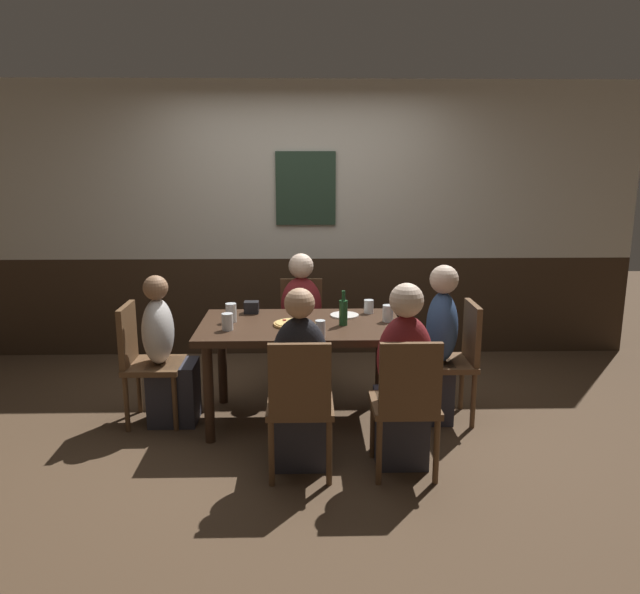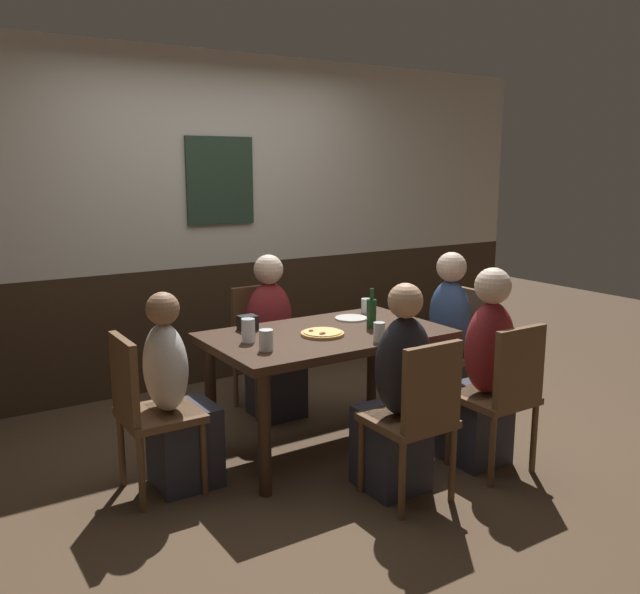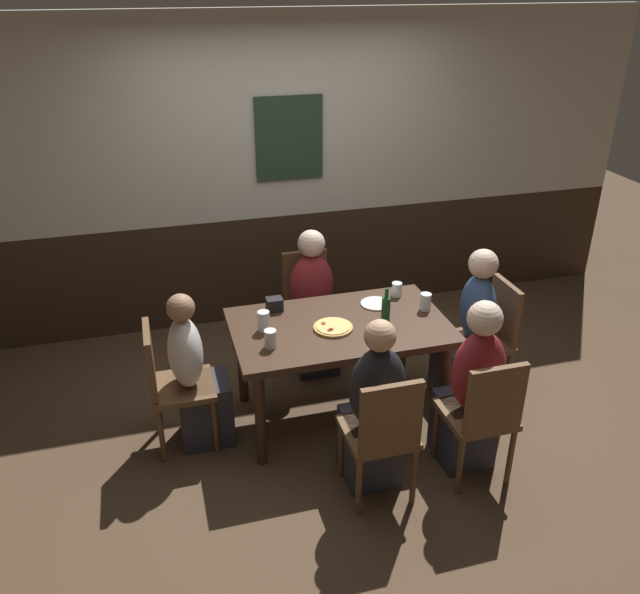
% 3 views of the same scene
% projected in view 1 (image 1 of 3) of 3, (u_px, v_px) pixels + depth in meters
% --- Properties ---
extents(ground_plane, '(12.00, 12.00, 0.00)m').
position_uv_depth(ground_plane, '(301.00, 419.00, 4.60)').
color(ground_plane, '#4C3826').
extents(wall_back, '(6.40, 0.13, 2.60)m').
position_uv_depth(wall_back, '(301.00, 222.00, 5.92)').
color(wall_back, '#332316').
rests_on(wall_back, ground_plane).
extents(dining_table, '(1.44, 0.86, 0.74)m').
position_uv_depth(dining_table, '(301.00, 336.00, 4.46)').
color(dining_table, '#382316').
rests_on(dining_table, ground_plane).
extents(chair_head_east, '(0.40, 0.40, 0.88)m').
position_uv_depth(chair_head_east, '(456.00, 355.00, 4.52)').
color(chair_head_east, brown).
rests_on(chair_head_east, ground_plane).
extents(chair_head_west, '(0.40, 0.40, 0.88)m').
position_uv_depth(chair_head_west, '(143.00, 357.00, 4.46)').
color(chair_head_west, brown).
rests_on(chair_head_west, ground_plane).
extents(chair_mid_near, '(0.40, 0.40, 0.88)m').
position_uv_depth(chair_mid_near, '(300.00, 400.00, 3.66)').
color(chair_mid_near, brown).
rests_on(chair_mid_near, ground_plane).
extents(chair_right_near, '(0.40, 0.40, 0.88)m').
position_uv_depth(chair_right_near, '(407.00, 399.00, 3.68)').
color(chair_right_near, brown).
rests_on(chair_right_near, ground_plane).
extents(chair_mid_far, '(0.40, 0.40, 0.88)m').
position_uv_depth(chair_mid_far, '(301.00, 325.00, 5.32)').
color(chair_mid_far, brown).
rests_on(chair_mid_far, ground_plane).
extents(person_head_east, '(0.37, 0.34, 1.16)m').
position_uv_depth(person_head_east, '(434.00, 355.00, 4.51)').
color(person_head_east, '#2D2D38').
rests_on(person_head_east, ground_plane).
extents(person_head_west, '(0.37, 0.34, 1.09)m').
position_uv_depth(person_head_west, '(167.00, 362.00, 4.48)').
color(person_head_west, '#2D2D38').
rests_on(person_head_west, ground_plane).
extents(person_mid_near, '(0.34, 0.37, 1.15)m').
position_uv_depth(person_mid_near, '(300.00, 392.00, 3.82)').
color(person_mid_near, '#2D2D38').
rests_on(person_mid_near, ground_plane).
extents(person_right_near, '(0.34, 0.37, 1.18)m').
position_uv_depth(person_right_near, '(403.00, 389.00, 3.83)').
color(person_right_near, '#2D2D38').
rests_on(person_right_near, ground_plane).
extents(person_mid_far, '(0.34, 0.37, 1.13)m').
position_uv_depth(person_mid_far, '(301.00, 332.00, 5.16)').
color(person_mid_far, '#2D2D38').
rests_on(person_mid_far, ground_plane).
extents(pizza, '(0.26, 0.26, 0.03)m').
position_uv_depth(pizza, '(292.00, 324.00, 4.38)').
color(pizza, tan).
rests_on(pizza, dining_table).
extents(pint_glass_amber, '(0.07, 0.07, 0.10)m').
position_uv_depth(pint_glass_amber, '(369.00, 307.00, 4.72)').
color(pint_glass_amber, silver).
rests_on(pint_glass_amber, dining_table).
extents(beer_glass_half, '(0.07, 0.07, 0.11)m').
position_uv_depth(beer_glass_half, '(320.00, 330.00, 4.09)').
color(beer_glass_half, silver).
rests_on(beer_glass_half, dining_table).
extents(tumbler_water, '(0.08, 0.08, 0.12)m').
position_uv_depth(tumbler_water, '(388.00, 314.00, 4.47)').
color(tumbler_water, silver).
rests_on(tumbler_water, dining_table).
extents(pint_glass_pale, '(0.08, 0.08, 0.12)m').
position_uv_depth(pint_glass_pale, '(227.00, 322.00, 4.25)').
color(pint_glass_pale, silver).
rests_on(pint_glass_pale, dining_table).
extents(tumbler_short, '(0.08, 0.08, 0.14)m').
position_uv_depth(tumbler_short, '(231.00, 314.00, 4.46)').
color(tumbler_short, silver).
rests_on(tumbler_short, dining_table).
extents(beer_bottle_green, '(0.06, 0.06, 0.25)m').
position_uv_depth(beer_bottle_green, '(343.00, 312.00, 4.37)').
color(beer_bottle_green, '#194723').
rests_on(beer_bottle_green, dining_table).
extents(plate_white_large, '(0.21, 0.21, 0.01)m').
position_uv_depth(plate_white_large, '(344.00, 315.00, 4.64)').
color(plate_white_large, white).
rests_on(plate_white_large, dining_table).
extents(condiment_caddy, '(0.11, 0.09, 0.09)m').
position_uv_depth(condiment_caddy, '(251.00, 307.00, 4.72)').
color(condiment_caddy, black).
rests_on(condiment_caddy, dining_table).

